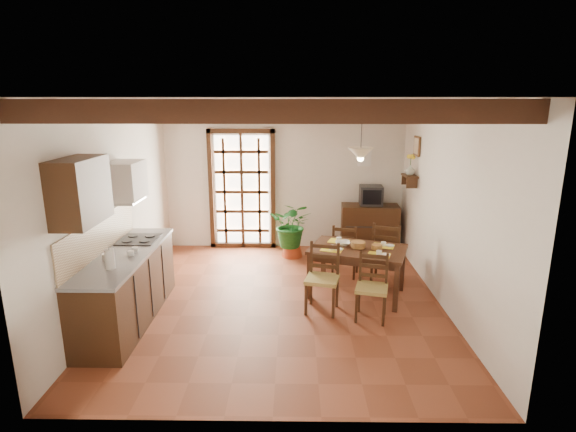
{
  "coord_description": "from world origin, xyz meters",
  "views": [
    {
      "loc": [
        0.18,
        -5.92,
        2.77
      ],
      "look_at": [
        0.1,
        0.4,
        1.15
      ],
      "focal_mm": 28.0,
      "sensor_mm": 36.0,
      "label": 1
    }
  ],
  "objects_px": {
    "crt_tv": "(371,195)",
    "pendant_lamp": "(361,153)",
    "dining_table": "(358,254)",
    "chair_near_left": "(322,290)",
    "chair_near_right": "(371,299)",
    "chair_far_left": "(345,259)",
    "chair_far_right": "(386,262)",
    "kitchen_counter": "(127,286)",
    "potted_plant": "(292,226)",
    "sideboard": "(369,228)"
  },
  "relations": [
    {
      "from": "crt_tv",
      "to": "pendant_lamp",
      "type": "height_order",
      "value": "pendant_lamp"
    },
    {
      "from": "dining_table",
      "to": "chair_near_left",
      "type": "distance_m",
      "value": 0.83
    },
    {
      "from": "dining_table",
      "to": "chair_near_right",
      "type": "relative_size",
      "value": 1.77
    },
    {
      "from": "chair_far_left",
      "to": "chair_far_right",
      "type": "bearing_deg",
      "value": 176.66
    },
    {
      "from": "kitchen_counter",
      "to": "pendant_lamp",
      "type": "relative_size",
      "value": 2.66
    },
    {
      "from": "chair_near_right",
      "to": "chair_far_right",
      "type": "bearing_deg",
      "value": 84.76
    },
    {
      "from": "kitchen_counter",
      "to": "potted_plant",
      "type": "relative_size",
      "value": 1.02
    },
    {
      "from": "kitchen_counter",
      "to": "chair_far_left",
      "type": "bearing_deg",
      "value": 28.01
    },
    {
      "from": "chair_near_left",
      "to": "crt_tv",
      "type": "xyz_separation_m",
      "value": [
        1.04,
        2.52,
        0.79
      ]
    },
    {
      "from": "chair_near_left",
      "to": "sideboard",
      "type": "distance_m",
      "value": 2.73
    },
    {
      "from": "potted_plant",
      "to": "pendant_lamp",
      "type": "xyz_separation_m",
      "value": [
        0.96,
        -1.58,
        1.51
      ]
    },
    {
      "from": "chair_near_right",
      "to": "sideboard",
      "type": "xyz_separation_m",
      "value": [
        0.41,
        2.74,
        0.18
      ]
    },
    {
      "from": "dining_table",
      "to": "crt_tv",
      "type": "distance_m",
      "value": 2.1
    },
    {
      "from": "chair_near_right",
      "to": "dining_table",
      "type": "bearing_deg",
      "value": 110.76
    },
    {
      "from": "dining_table",
      "to": "potted_plant",
      "type": "xyz_separation_m",
      "value": [
        -0.96,
        1.68,
        -0.06
      ]
    },
    {
      "from": "chair_near_right",
      "to": "chair_far_right",
      "type": "distance_m",
      "value": 1.36
    },
    {
      "from": "pendant_lamp",
      "to": "chair_far_left",
      "type": "bearing_deg",
      "value": 97.74
    },
    {
      "from": "chair_far_right",
      "to": "pendant_lamp",
      "type": "xyz_separation_m",
      "value": [
        -0.54,
        -0.43,
        1.77
      ]
    },
    {
      "from": "chair_near_left",
      "to": "crt_tv",
      "type": "distance_m",
      "value": 2.84
    },
    {
      "from": "kitchen_counter",
      "to": "chair_near_left",
      "type": "distance_m",
      "value": 2.55
    },
    {
      "from": "pendant_lamp",
      "to": "dining_table",
      "type": "bearing_deg",
      "value": -90.0
    },
    {
      "from": "chair_near_right",
      "to": "sideboard",
      "type": "distance_m",
      "value": 2.78
    },
    {
      "from": "dining_table",
      "to": "chair_near_right",
      "type": "bearing_deg",
      "value": -64.03
    },
    {
      "from": "chair_far_right",
      "to": "crt_tv",
      "type": "distance_m",
      "value": 1.65
    },
    {
      "from": "crt_tv",
      "to": "pendant_lamp",
      "type": "relative_size",
      "value": 0.51
    },
    {
      "from": "chair_near_left",
      "to": "crt_tv",
      "type": "relative_size",
      "value": 2.15
    },
    {
      "from": "potted_plant",
      "to": "pendant_lamp",
      "type": "height_order",
      "value": "pendant_lamp"
    },
    {
      "from": "kitchen_counter",
      "to": "chair_far_right",
      "type": "relative_size",
      "value": 2.31
    },
    {
      "from": "sideboard",
      "to": "chair_far_right",
      "type": "bearing_deg",
      "value": -85.47
    },
    {
      "from": "chair_near_left",
      "to": "chair_near_right",
      "type": "bearing_deg",
      "value": -6.21
    },
    {
      "from": "kitchen_counter",
      "to": "dining_table",
      "type": "bearing_deg",
      "value": 15.19
    },
    {
      "from": "dining_table",
      "to": "chair_near_left",
      "type": "height_order",
      "value": "chair_near_left"
    },
    {
      "from": "dining_table",
      "to": "crt_tv",
      "type": "bearing_deg",
      "value": 95.16
    },
    {
      "from": "dining_table",
      "to": "crt_tv",
      "type": "height_order",
      "value": "crt_tv"
    },
    {
      "from": "pendant_lamp",
      "to": "chair_near_left",
      "type": "bearing_deg",
      "value": -130.55
    },
    {
      "from": "chair_near_right",
      "to": "crt_tv",
      "type": "bearing_deg",
      "value": 95.52
    },
    {
      "from": "sideboard",
      "to": "potted_plant",
      "type": "xyz_separation_m",
      "value": [
        -1.46,
        -0.32,
        0.12
      ]
    },
    {
      "from": "kitchen_counter",
      "to": "pendant_lamp",
      "type": "distance_m",
      "value": 3.58
    },
    {
      "from": "crt_tv",
      "to": "potted_plant",
      "type": "relative_size",
      "value": 0.2
    },
    {
      "from": "potted_plant",
      "to": "chair_near_left",
      "type": "bearing_deg",
      "value": -79.34
    },
    {
      "from": "chair_far_right",
      "to": "dining_table",
      "type": "bearing_deg",
      "value": 65.85
    },
    {
      "from": "dining_table",
      "to": "chair_near_left",
      "type": "relative_size",
      "value": 1.66
    },
    {
      "from": "crt_tv",
      "to": "chair_far_left",
      "type": "bearing_deg",
      "value": -112.37
    },
    {
      "from": "sideboard",
      "to": "pendant_lamp",
      "type": "bearing_deg",
      "value": -101.73
    },
    {
      "from": "crt_tv",
      "to": "sideboard",
      "type": "bearing_deg",
      "value": 93.11
    },
    {
      "from": "chair_far_left",
      "to": "sideboard",
      "type": "bearing_deg",
      "value": -99.3
    },
    {
      "from": "chair_far_left",
      "to": "potted_plant",
      "type": "relative_size",
      "value": 0.4
    },
    {
      "from": "potted_plant",
      "to": "dining_table",
      "type": "bearing_deg",
      "value": -60.33
    },
    {
      "from": "chair_far_right",
      "to": "crt_tv",
      "type": "height_order",
      "value": "crt_tv"
    },
    {
      "from": "crt_tv",
      "to": "pendant_lamp",
      "type": "distance_m",
      "value": 2.19
    }
  ]
}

